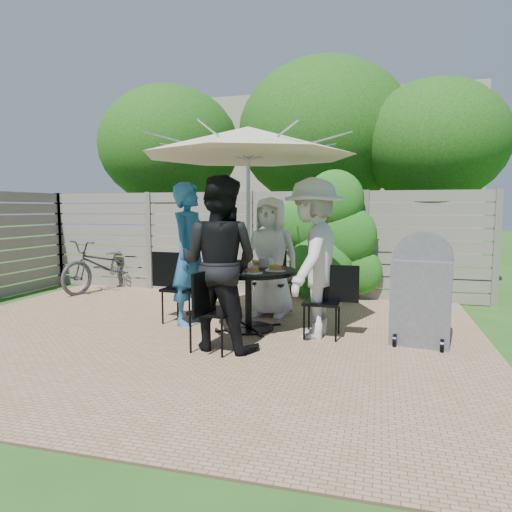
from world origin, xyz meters
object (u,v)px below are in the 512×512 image
(glass_front, at_px, (248,267))
(bicycle, at_px, (105,265))
(glass_left, at_px, (226,264))
(coffee_cup, at_px, (262,263))
(person_front, at_px, (219,264))
(plate_right, at_px, (275,269))
(syrup_jug, at_px, (246,262))
(chair_back, at_px, (274,295))
(chair_front, at_px, (214,327))
(plate_left, at_px, (223,266))
(chair_right, at_px, (323,316))
(plate_extra, at_px, (253,271))
(glass_right, at_px, (271,264))
(umbrella, at_px, (248,142))
(person_right, at_px, (313,259))
(chair_left, at_px, (182,302))
(plate_back, at_px, (259,264))
(plate_front, at_px, (237,271))
(person_back, at_px, (271,257))
(person_left, at_px, (190,254))
(patio_table, at_px, (248,288))

(glass_front, height_order, bicycle, bicycle)
(glass_left, bearing_deg, coffee_cup, 35.79)
(person_front, height_order, plate_right, person_front)
(syrup_jug, relative_size, bicycle, 0.09)
(coffee_cup, bearing_deg, chair_back, 91.22)
(chair_front, xyz_separation_m, plate_left, (-0.25, 1.00, 0.53))
(chair_front, relative_size, chair_right, 1.02)
(plate_extra, bearing_deg, glass_right, 72.57)
(glass_front, bearing_deg, chair_back, 88.52)
(umbrella, height_order, person_right, umbrella)
(chair_left, xyz_separation_m, plate_back, (1.00, 0.25, 0.52))
(glass_front, relative_size, bicycle, 0.08)
(person_front, xyz_separation_m, glass_front, (0.17, 0.56, -0.09))
(umbrella, bearing_deg, chair_left, 173.72)
(glass_right, distance_m, syrup_jug, 0.32)
(chair_front, xyz_separation_m, chair_right, (1.07, 0.85, -0.01))
(plate_front, bearing_deg, syrup_jug, 92.02)
(person_back, distance_m, bicycle, 3.66)
(plate_extra, relative_size, glass_front, 1.71)
(coffee_cup, bearing_deg, plate_front, -106.09)
(umbrella, bearing_deg, syrup_jug, 133.89)
(umbrella, distance_m, plate_extra, 1.58)
(chair_right, xyz_separation_m, plate_front, (-1.00, -0.25, 0.54))
(person_left, height_order, chair_front, person_left)
(person_back, distance_m, person_right, 1.18)
(umbrella, xyz_separation_m, chair_front, (-0.11, -0.96, -2.08))
(plate_left, xyz_separation_m, glass_left, (0.09, -0.12, 0.05))
(plate_back, xyz_separation_m, glass_front, (0.04, -0.63, 0.05))
(umbrella, bearing_deg, plate_front, -96.31)
(chair_right, bearing_deg, bicycle, -25.33)
(chair_back, distance_m, chair_front, 1.93)
(chair_back, bearing_deg, plate_left, -15.60)
(plate_front, bearing_deg, plate_right, 38.69)
(person_left, height_order, glass_right, person_left)
(person_back, relative_size, chair_front, 1.88)
(plate_back, relative_size, glass_left, 1.86)
(patio_table, height_order, chair_right, chair_right)
(plate_left, bearing_deg, bicycle, 147.41)
(plate_right, bearing_deg, person_front, -119.76)
(chair_right, distance_m, glass_left, 1.36)
(glass_right, bearing_deg, umbrella, -164.31)
(plate_extra, bearing_deg, plate_front, -167.87)
(chair_right, height_order, plate_extra, chair_right)
(plate_back, height_order, plate_right, same)
(chair_back, xyz_separation_m, person_right, (0.72, -1.05, 0.67))
(patio_table, bearing_deg, plate_extra, -65.34)
(chair_left, relative_size, plate_front, 3.69)
(chair_back, bearing_deg, plate_right, 25.28)
(person_front, bearing_deg, glass_right, -105.52)
(plate_right, distance_m, syrup_jug, 0.43)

